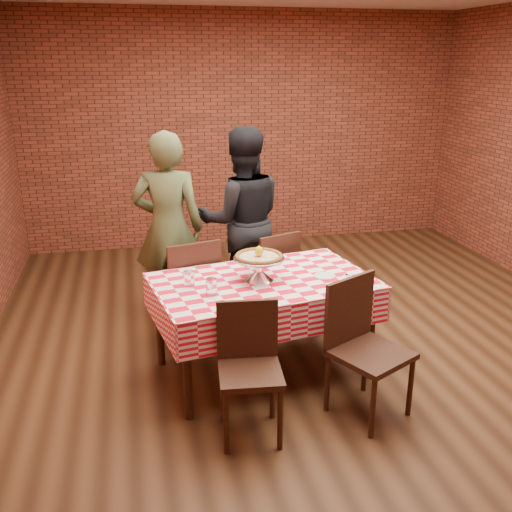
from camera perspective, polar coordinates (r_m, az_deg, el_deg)
The scene contains 19 objects.
ground at distance 4.98m, azimuth 5.90°, elevation -8.63°, with size 6.00×6.00×0.00m, color black.
back_wall at distance 7.36m, azimuth -1.11°, elevation 12.39°, with size 5.50×5.50×0.00m, color #602C1D.
table at distance 4.38m, azimuth 0.70°, elevation -7.08°, with size 1.58×0.95×0.75m, color #361E13.
tablecloth at distance 4.27m, azimuth 0.71°, elevation -4.10°, with size 1.61×0.98×0.27m, color red, non-canonical shape.
pizza_stand at distance 4.20m, azimuth 0.29°, elevation -1.29°, with size 0.39×0.39×0.17m, color silver, non-canonical shape.
pizza at distance 4.17m, azimuth 0.30°, elevation -0.11°, with size 0.35×0.35×0.03m, color beige.
lemon at distance 4.15m, azimuth 0.30°, elevation 0.48°, with size 0.06×0.06×0.08m, color yellow.
water_glass_left at distance 3.95m, azimuth -4.48°, elevation -3.10°, with size 0.08×0.08×0.12m, color white.
water_glass_right at distance 4.10m, azimuth -6.70°, elevation -2.31°, with size 0.08×0.08×0.12m, color white.
side_plate at distance 4.31m, azimuth 6.88°, elevation -2.00°, with size 0.16×0.16×0.01m, color white.
sweetener_packet_a at distance 4.35m, azimuth 9.03°, elevation -1.95°, with size 0.05×0.04×0.01m, color white.
sweetener_packet_b at distance 4.37m, azimuth 9.14°, elevation -1.88°, with size 0.05×0.04×0.01m, color white.
condiment_caddy at distance 4.47m, azimuth 0.37°, elevation -0.25°, with size 0.10×0.08×0.14m, color silver.
chair_near_left at distance 3.63m, azimuth -0.58°, elevation -11.87°, with size 0.39×0.39×0.87m, color #361E13, non-canonical shape.
chair_near_right at distance 3.91m, azimuth 11.43°, elevation -9.36°, with size 0.45×0.45×0.94m, color #361E13, non-canonical shape.
chair_far_left at distance 4.85m, azimuth -6.89°, elevation -3.33°, with size 0.45×0.45×0.93m, color #361E13, non-canonical shape.
chair_far_right at distance 5.16m, azimuth 1.24°, elevation -2.08°, with size 0.41×0.41×0.89m, color #361E13, non-canonical shape.
diner_olive at distance 5.18m, azimuth -8.76°, elevation 2.77°, with size 0.63×0.42×1.74m, color #454D2B.
diner_black at distance 5.38m, azimuth -1.43°, elevation 3.59°, with size 0.85×0.66×1.74m, color black.
Camera 1 is at (-1.44, -4.17, 2.30)m, focal length 39.99 mm.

